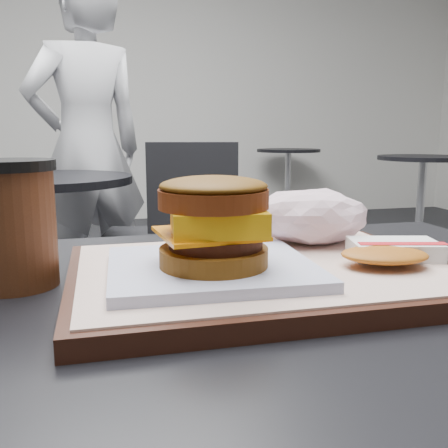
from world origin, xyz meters
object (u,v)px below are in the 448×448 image
Objects in this scene: serving_tray at (263,274)px; coffee_cup at (13,223)px; neighbor_table at (46,226)px; hash_brown at (390,252)px; patron at (87,149)px; crumpled_wrapper at (310,216)px; neighbor_chair at (166,227)px; breakfast_sandwich at (213,234)px.

serving_tray is 3.04× the size of coffee_cup.
serving_tray is 0.51× the size of neighbor_table.
coffee_cup is at bearing 167.72° from serving_tray.
hash_brown is 0.08× the size of patron.
coffee_cup is at bearing -174.05° from crumpled_wrapper.
neighbor_table is (-0.37, 1.62, -0.23)m from serving_tray.
neighbor_chair is (0.36, 1.63, -0.32)m from coffee_cup.
breakfast_sandwich is at bearing -156.63° from serving_tray.
breakfast_sandwich is 1.36× the size of crumpled_wrapper.
serving_tray is at bearing 74.08° from patron.
serving_tray is 1.93× the size of breakfast_sandwich.
hash_brown is 0.17× the size of neighbor_table.
neighbor_table is at bearing 106.69° from crumpled_wrapper.
serving_tray is 1.68m from neighbor_table.
hash_brown is 0.12m from crumpled_wrapper.
serving_tray is 0.13m from hash_brown.
hash_brown is 1.74m from neighbor_table.
breakfast_sandwich reaches higher than neighbor_table.
hash_brown is at bearing 1.00° from breakfast_sandwich.
coffee_cup reaches higher than neighbor_chair.
breakfast_sandwich is at bearing -22.71° from coffee_cup.
hash_brown is 0.89× the size of crumpled_wrapper.
crumpled_wrapper is at bearing 37.56° from breakfast_sandwich.
neighbor_chair reaches higher than crumpled_wrapper.
patron reaches higher than crumpled_wrapper.
patron is at bearing 125.05° from neighbor_chair.
patron is (-0.34, 2.17, 0.04)m from hash_brown.
hash_brown is at bearing -11.24° from coffee_cup.
breakfast_sandwich reaches higher than serving_tray.
breakfast_sandwich is 0.20m from coffee_cup.
hash_brown is at bearing -9.29° from serving_tray.
serving_tray is at bearing 170.71° from hash_brown.
crumpled_wrapper is at bearing -91.07° from neighbor_chair.
coffee_cup is at bearing 67.66° from patron.
crumpled_wrapper is 1.63m from neighbor_table.
breakfast_sandwich is 1.53× the size of hash_brown.
hash_brown is (0.13, -0.02, 0.02)m from serving_tray.
crumpled_wrapper is at bearing -73.31° from neighbor_table.
patron reaches higher than neighbor_chair.
patron is at bearing 72.28° from neighbor_table.
neighbor_chair is at bearing 90.42° from hash_brown.
crumpled_wrapper is (0.14, 0.11, -0.01)m from breakfast_sandwich.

